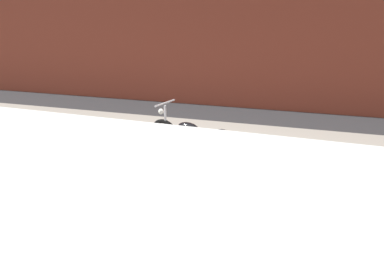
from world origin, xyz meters
TOP-DOWN VIEW (x-y plane):
  - ground_plane at (0.00, 0.00)m, footprint 80.00×80.00m
  - sidewalk_slab at (0.00, 1.75)m, footprint 36.00×3.50m
  - brick_building_wall at (0.00, 5.20)m, footprint 36.00×0.50m
  - motorcycle_black at (0.60, 1.03)m, footprint 1.94×0.85m
  - traffic_cone at (3.39, 1.22)m, footprint 0.40×0.40m

SIDE VIEW (x-z plane):
  - ground_plane at x=0.00m, z-range 0.00..0.00m
  - sidewalk_slab at x=0.00m, z-range 0.00..0.01m
  - traffic_cone at x=3.39m, z-range -0.03..0.52m
  - motorcycle_black at x=0.60m, z-range -0.12..0.91m
  - brick_building_wall at x=0.00m, z-range 0.00..5.56m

